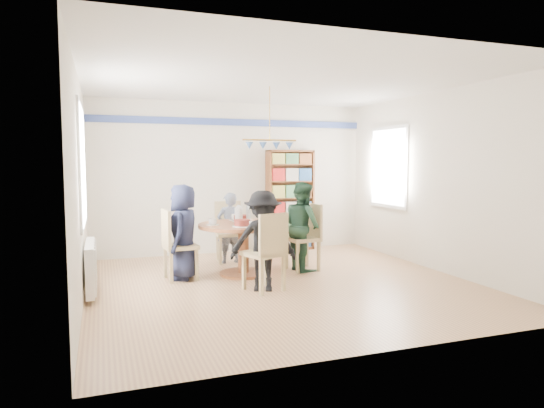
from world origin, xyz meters
name	(u,v)px	position (x,y,z in m)	size (l,w,h in m)	color
ground	(282,284)	(0.00, 0.00, 0.00)	(5.00, 5.00, 0.00)	tan
room_shell	(245,161)	(-0.26, 0.87, 1.65)	(5.00, 5.00, 5.00)	white
radiator	(91,267)	(-2.42, 0.30, 0.35)	(0.12, 1.00, 0.60)	silver
dining_table	(243,237)	(-0.34, 0.69, 0.56)	(1.30, 1.30, 0.75)	brown
chair_left	(175,241)	(-1.33, 0.70, 0.54)	(0.48, 0.48, 0.99)	tan
chair_right	(307,233)	(0.68, 0.71, 0.55)	(0.49, 0.49, 1.01)	tan
chair_far	(229,228)	(-0.29, 1.71, 0.54)	(0.48, 0.48, 0.99)	tan
chair_near	(268,248)	(-0.31, -0.31, 0.55)	(0.57, 0.57, 1.01)	tan
person_left	(183,232)	(-1.20, 0.73, 0.67)	(0.65, 0.42, 1.33)	#1A1F39
person_right	(303,226)	(0.60, 0.68, 0.67)	(0.65, 0.51, 1.34)	#1C3827
person_far	(229,228)	(-0.32, 1.56, 0.57)	(0.42, 0.27, 1.15)	gray
person_near	(263,241)	(-0.35, -0.23, 0.64)	(0.83, 0.48, 1.28)	black
bookshelf	(290,201)	(1.04, 2.34, 0.91)	(0.88, 0.27, 1.86)	brown
tableware	(241,219)	(-0.36, 0.71, 0.81)	(1.09, 1.09, 0.29)	white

